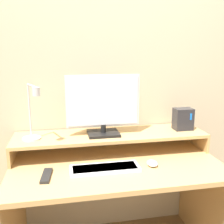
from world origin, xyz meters
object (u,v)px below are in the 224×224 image
desk_lamp (33,119)px  router_dock (183,119)px  mouse (152,163)px  keyboard (105,168)px  remote_control (46,176)px  monitor (103,105)px

desk_lamp → router_dock: bearing=3.8°
desk_lamp → mouse: desk_lamp is taller
desk_lamp → keyboard: 0.55m
router_dock → remote_control: (-0.98, -0.31, -0.21)m
router_dock → keyboard: bearing=-155.9°
router_dock → remote_control: size_ratio=0.89×
desk_lamp → monitor: bearing=7.3°
monitor → desk_lamp: size_ratio=1.36×
router_dock → keyboard: router_dock is taller
keyboard → remote_control: size_ratio=2.36×
desk_lamp → mouse: size_ratio=4.30×
monitor → mouse: size_ratio=5.87×
desk_lamp → mouse: (0.73, -0.21, -0.27)m
keyboard → remote_control: bearing=-175.3°
desk_lamp → keyboard: bearing=-26.5°
monitor → remote_control: 0.59m
monitor → keyboard: monitor is taller
monitor → mouse: (0.27, -0.27, -0.33)m
desk_lamp → remote_control: desk_lamp is taller
desk_lamp → remote_control: 0.38m
monitor → remote_control: monitor is taller
keyboard → mouse: 0.30m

